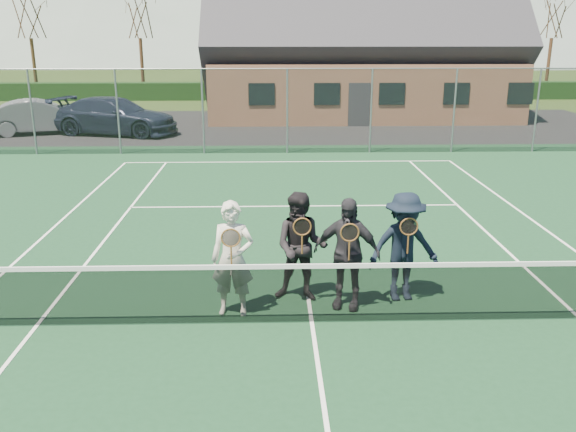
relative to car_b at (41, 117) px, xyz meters
name	(u,v)px	position (x,y,z in m)	size (l,w,h in m)	color
ground	(283,127)	(10.50, 1.70, -0.73)	(220.00, 220.00, 0.00)	#2D4418
court_surface	(312,323)	(10.50, -18.30, -0.72)	(30.00, 30.00, 0.02)	#14381E
tarmac_carpark	(197,127)	(6.50, 1.70, -0.73)	(40.00, 12.00, 0.01)	black
hedge_row	(279,91)	(10.50, 13.70, -0.18)	(40.00, 1.20, 1.10)	black
hill_west	(116,1)	(-14.50, 76.70, 8.27)	(110.00, 110.00, 18.00)	slate
car_b	(41,117)	(0.00, 0.00, 0.00)	(1.55, 4.45, 1.47)	gray
car_c	(115,116)	(3.25, -0.29, 0.05)	(2.20, 5.41, 1.57)	#1B2237
court_markings	(312,322)	(10.50, -18.30, -0.71)	(11.03, 23.83, 0.01)	white
tennis_net	(312,291)	(10.50, -18.30, -0.19)	(11.68, 0.08, 1.10)	slate
perimeter_fence	(287,111)	(10.50, -4.80, 0.79)	(30.07, 0.07, 3.02)	slate
clubhouse	(360,37)	(14.50, 5.69, 3.26)	(15.60, 8.20, 7.70)	#9E6B4C
tree_a	(27,6)	(-5.50, 14.70, 5.06)	(3.20, 3.20, 7.77)	#372614
tree_b	(138,6)	(1.50, 14.70, 5.06)	(3.20, 3.20, 7.77)	#3A2315
tree_c	(310,7)	(12.50, 14.70, 5.06)	(3.20, 3.20, 7.77)	#322212
tree_d	(464,7)	(22.50, 14.70, 5.06)	(3.20, 3.20, 7.77)	#372514
tree_e	(555,7)	(28.50, 14.70, 5.06)	(3.20, 3.20, 7.77)	#3A2215
player_a	(233,259)	(9.30, -17.94, 0.19)	(0.70, 0.53, 1.80)	beige
player_b	(301,247)	(10.37, -17.44, 0.19)	(0.98, 0.83, 1.80)	black
player_c	(347,253)	(11.07, -17.75, 0.19)	(1.14, 0.74, 1.80)	#252429
player_d	(404,247)	(12.02, -17.48, 0.19)	(1.24, 0.81, 1.80)	black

